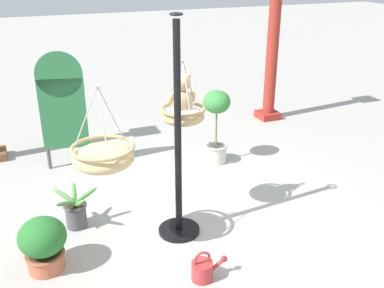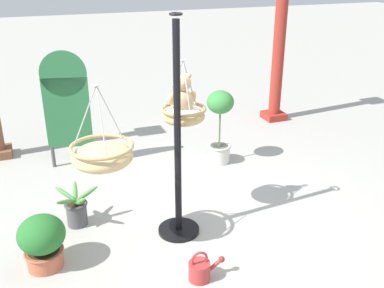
{
  "view_description": "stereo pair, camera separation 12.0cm",
  "coord_description": "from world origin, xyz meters",
  "views": [
    {
      "loc": [
        -1.57,
        -3.75,
        2.74
      ],
      "look_at": [
        -0.02,
        0.12,
        0.97
      ],
      "focal_mm": 41.51,
      "sensor_mm": 36.0,
      "label": 1
    },
    {
      "loc": [
        -1.46,
        -3.79,
        2.74
      ],
      "look_at": [
        -0.02,
        0.12,
        0.97
      ],
      "focal_mm": 41.51,
      "sensor_mm": 36.0,
      "label": 2
    }
  ],
  "objects": [
    {
      "name": "display_pole_central",
      "position": [
        -0.2,
        0.05,
        0.69
      ],
      "size": [
        0.44,
        0.44,
        2.28
      ],
      "color": "black",
      "rests_on": "ground"
    },
    {
      "name": "potted_plant_tall_leafy",
      "position": [
        -1.58,
        -0.06,
        0.29
      ],
      "size": [
        0.44,
        0.44,
        0.54
      ],
      "color": "#BC6042",
      "rests_on": "ground"
    },
    {
      "name": "hanging_basket_with_teddy",
      "position": [
        -0.05,
        0.3,
        1.23
      ],
      "size": [
        0.47,
        0.47,
        0.67
      ],
      "color": "tan"
    },
    {
      "name": "potted_plant_flowering_red",
      "position": [
        -1.2,
        0.57,
        0.19
      ],
      "size": [
        0.49,
        0.47,
        0.44
      ],
      "color": "#4C4C51",
      "rests_on": "ground"
    },
    {
      "name": "display_sign_board",
      "position": [
        -1.08,
        2.11,
        0.96
      ],
      "size": [
        0.6,
        0.19,
        1.63
      ],
      "color": "#286B3D",
      "rests_on": "ground"
    },
    {
      "name": "teddy_bear",
      "position": [
        -0.05,
        0.32,
        1.42
      ],
      "size": [
        0.3,
        0.27,
        0.43
      ],
      "color": "tan"
    },
    {
      "name": "hanging_basket_left_high",
      "position": [
        -0.95,
        -0.04,
        1.06
      ],
      "size": [
        0.59,
        0.59,
        0.79
      ],
      "color": "tan"
    },
    {
      "name": "potted_plant_bushy_green",
      "position": [
        0.91,
        1.51,
        0.6
      ],
      "size": [
        0.37,
        0.37,
        1.06
      ],
      "color": "beige",
      "rests_on": "ground"
    },
    {
      "name": "ground_plane",
      "position": [
        0.0,
        0.0,
        0.0
      ],
      "size": [
        40.0,
        40.0,
        0.0
      ],
      "primitive_type": "plane",
      "color": "#ADAAA3"
    },
    {
      "name": "greenhouse_pillar_left",
      "position": [
        2.57,
        2.85,
        1.28
      ],
      "size": [
        0.39,
        0.39,
        2.65
      ],
      "color": "#9E2D23",
      "rests_on": "ground"
    },
    {
      "name": "watering_can",
      "position": [
        -0.26,
        -0.74,
        0.1
      ],
      "size": [
        0.35,
        0.2,
        0.3
      ],
      "color": "#B23333",
      "rests_on": "ground"
    }
  ]
}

